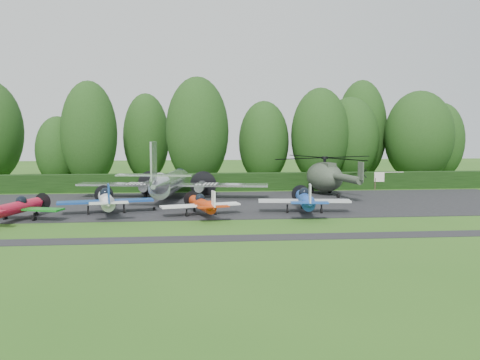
{
  "coord_description": "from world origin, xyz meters",
  "views": [
    {
      "loc": [
        1.24,
        -40.4,
        7.25
      ],
      "look_at": [
        6.0,
        7.77,
        2.5
      ],
      "focal_mm": 40.0,
      "sensor_mm": 36.0,
      "label": 1
    }
  ],
  "objects": [
    {
      "name": "tree_10",
      "position": [
        11.29,
        29.42,
        5.37
      ],
      "size": [
        6.61,
        6.61,
        10.76
      ],
      "color": "black",
      "rests_on": "ground"
    },
    {
      "name": "taxiway_verge",
      "position": [
        0.0,
        -6.0,
        0.0
      ],
      "size": [
        70.0,
        2.0,
        0.0
      ],
      "primitive_type": "cube",
      "color": "black",
      "rests_on": "ground"
    },
    {
      "name": "tree_11",
      "position": [
        37.64,
        33.37,
        5.39
      ],
      "size": [
        6.5,
        6.5,
        10.81
      ],
      "color": "black",
      "rests_on": "ground"
    },
    {
      "name": "tree_7",
      "position": [
        32.13,
        28.54,
        6.08
      ],
      "size": [
        9.09,
        9.09,
        12.17
      ],
      "color": "black",
      "rests_on": "ground"
    },
    {
      "name": "tree_6",
      "position": [
        2.52,
        27.13,
        6.8
      ],
      "size": [
        7.89,
        7.89,
        13.62
      ],
      "color": "black",
      "rests_on": "ground"
    },
    {
      "name": "transport_plane",
      "position": [
        -0.47,
        13.3,
        1.75
      ],
      "size": [
        19.59,
        15.02,
        6.28
      ],
      "rotation": [
        0.0,
        0.0,
        0.16
      ],
      "color": "silver",
      "rests_on": "ground"
    },
    {
      "name": "light_plane_red",
      "position": [
        -11.94,
        2.04,
        1.1
      ],
      "size": [
        6.9,
        7.25,
        2.65
      ],
      "rotation": [
        0.0,
        0.0,
        0.31
      ],
      "color": "#AD102A",
      "rests_on": "ground"
    },
    {
      "name": "helicopter",
      "position": [
        16.07,
        16.14,
        2.22
      ],
      "size": [
        12.83,
        15.03,
        4.13
      ],
      "rotation": [
        0.0,
        0.0,
        -0.17
      ],
      "color": "#303B2D",
      "rests_on": "ground"
    },
    {
      "name": "apron",
      "position": [
        0.0,
        10.0,
        0.0
      ],
      "size": [
        70.0,
        18.0,
        0.01
      ],
      "primitive_type": "cube",
      "color": "black",
      "rests_on": "ground"
    },
    {
      "name": "sign_board",
      "position": [
        24.9,
        20.28,
        1.39
      ],
      "size": [
        3.65,
        0.14,
        2.05
      ],
      "rotation": [
        0.0,
        0.0,
        -0.06
      ],
      "color": "#3F3326",
      "rests_on": "ground"
    },
    {
      "name": "hedgerow",
      "position": [
        0.0,
        21.0,
        0.0
      ],
      "size": [
        90.0,
        1.6,
        2.0
      ],
      "primitive_type": "cube",
      "color": "black",
      "rests_on": "ground"
    },
    {
      "name": "tree_12",
      "position": [
        25.61,
        32.83,
        6.93
      ],
      "size": [
        7.06,
        7.06,
        13.89
      ],
      "color": "black",
      "rests_on": "ground"
    },
    {
      "name": "ground",
      "position": [
        0.0,
        0.0,
        0.0
      ],
      "size": [
        160.0,
        160.0,
        0.0
      ],
      "primitive_type": "plane",
      "color": "#2A5718",
      "rests_on": "ground"
    },
    {
      "name": "light_plane_blue",
      "position": [
        11.03,
        3.32,
        1.24
      ],
      "size": [
        7.77,
        8.17,
        2.99
      ],
      "rotation": [
        0.0,
        0.0,
        0.12
      ],
      "color": "#1A449F",
      "rests_on": "ground"
    },
    {
      "name": "tree_3",
      "position": [
        18.5,
        28.16,
        6.21
      ],
      "size": [
        7.54,
        7.54,
        12.44
      ],
      "color": "black",
      "rests_on": "ground"
    },
    {
      "name": "light_plane_orange",
      "position": [
        2.39,
        2.8,
        1.05
      ],
      "size": [
        6.58,
        6.92,
        2.53
      ],
      "rotation": [
        0.0,
        0.0,
        -0.25
      ],
      "color": "#B92F0A",
      "rests_on": "ground"
    },
    {
      "name": "light_plane_white",
      "position": [
        -5.52,
        4.58,
        1.26
      ],
      "size": [
        7.88,
        8.28,
        3.03
      ],
      "rotation": [
        0.0,
        0.0,
        -0.2
      ],
      "color": "silver",
      "rests_on": "ground"
    },
    {
      "name": "tree_2",
      "position": [
        -10.85,
        27.52,
        6.5
      ],
      "size": [
        6.89,
        6.89,
        13.04
      ],
      "color": "black",
      "rests_on": "ground"
    },
    {
      "name": "tree_0",
      "position": [
        -4.32,
        33.28,
        5.93
      ],
      "size": [
        6.21,
        6.21,
        11.89
      ],
      "color": "black",
      "rests_on": "ground"
    },
    {
      "name": "tree_1",
      "position": [
        23.08,
        30.06,
        5.67
      ],
      "size": [
        7.87,
        7.87,
        11.36
      ],
      "color": "black",
      "rests_on": "ground"
    },
    {
      "name": "tree_5",
      "position": [
        -15.07,
        29.3,
        4.34
      ],
      "size": [
        5.61,
        5.61,
        8.72
      ],
      "color": "black",
      "rests_on": "ground"
    }
  ]
}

